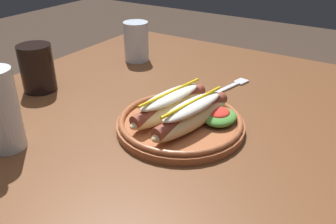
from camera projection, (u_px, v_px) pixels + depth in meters
dining_table at (156, 157)px, 0.82m from camera, size 1.12×0.94×0.74m
hot_dog_plate at (182, 117)px, 0.72m from camera, size 0.26×0.26×0.08m
fork at (234, 85)px, 0.92m from camera, size 0.12×0.05×0.00m
soda_cup at (37, 68)px, 0.87m from camera, size 0.08×0.08×0.12m
water_cup at (136, 41)px, 1.07m from camera, size 0.07×0.07×0.12m
glass_bottle at (0, 104)px, 0.63m from camera, size 0.06×0.06×0.24m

